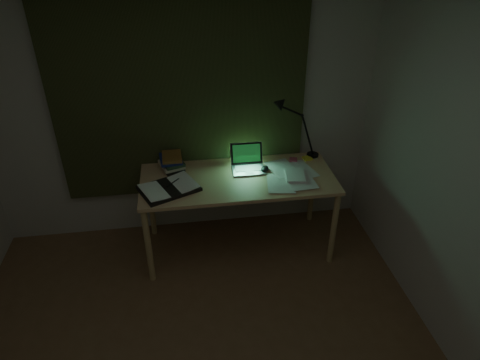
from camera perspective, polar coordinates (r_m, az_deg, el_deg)
The scene contains 11 objects.
wall_back at distance 3.90m, azimuth -7.77°, elevation 9.25°, with size 3.50×0.00×2.50m, color beige.
curtain at distance 3.79m, azimuth -7.97°, elevation 11.83°, with size 2.20×0.06×2.00m, color #2A2F17.
desk at distance 3.95m, azimuth -0.26°, elevation -4.49°, with size 1.69×0.74×0.77m, color #DEAD77, non-canonical shape.
laptop at distance 3.79m, azimuth 1.18°, elevation 2.64°, with size 0.29×0.33×0.21m, color #A2A2A6, non-canonical shape.
open_textbook at distance 3.60m, azimuth -9.46°, elevation -1.03°, with size 0.46×0.33×0.04m, color white, non-canonical shape.
book_stack at distance 3.88m, azimuth -9.06°, elevation 2.44°, with size 0.19×0.23×0.15m, color white, non-canonical shape.
loose_papers at distance 3.78m, azimuth 6.48°, elevation 0.68°, with size 0.37×0.39×0.02m, color silver, non-canonical shape.
mouse at distance 3.84m, azimuth 3.33°, elevation 1.50°, with size 0.07×0.10×0.04m, color black.
sticky_yellow at distance 4.08m, azimuth 8.96°, elevation 2.89°, with size 0.08×0.08×0.02m, color #FFF435.
sticky_pink at distance 4.04m, azimuth 7.12°, elevation 2.72°, with size 0.07×0.07×0.02m, color #D6536C.
desk_lamp at distance 4.01m, azimuth 10.01°, elevation 6.99°, with size 0.40×0.31×0.60m, color black, non-canonical shape.
Camera 1 is at (-0.01, -1.62, 2.69)m, focal length 32.00 mm.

